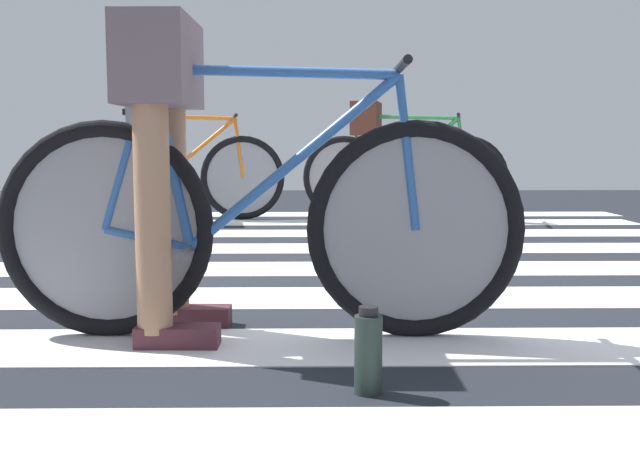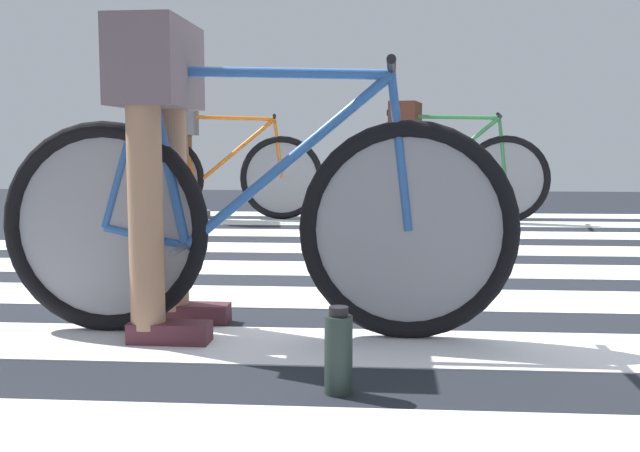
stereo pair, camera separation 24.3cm
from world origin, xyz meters
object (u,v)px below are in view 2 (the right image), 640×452
bicycle_2_of_3 (442,175)px  water_bottle (338,352)px  cyclist_1_of_3 (159,134)px  bicycle_1_of_3 (252,221)px  cyclist_3_of_3 (184,144)px  cyclist_2_of_3 (406,144)px  bicycle_3_of_3 (222,175)px

bicycle_2_of_3 → water_bottle: bicycle_2_of_3 is taller
cyclist_1_of_3 → bicycle_1_of_3: bearing=-0.0°
bicycle_1_of_3 → cyclist_1_of_3: 0.42m
cyclist_1_of_3 → bicycle_2_of_3: cyclist_1_of_3 is taller
cyclist_3_of_3 → water_bottle: 4.70m
cyclist_1_of_3 → cyclist_2_of_3: size_ratio=1.04×
cyclist_2_of_3 → bicycle_1_of_3: bearing=-87.6°
cyclist_1_of_3 → bicycle_3_of_3: cyclist_1_of_3 is taller
bicycle_1_of_3 → water_bottle: bearing=-60.0°
cyclist_2_of_3 → cyclist_1_of_3: bearing=-92.0°
cyclist_1_of_3 → cyclist_3_of_3: (-0.91, 3.82, -0.02)m
bicycle_2_of_3 → bicycle_3_of_3: size_ratio=0.99×
cyclist_3_of_3 → cyclist_1_of_3: bearing=-84.4°
cyclist_1_of_3 → bicycle_2_of_3: 4.07m
cyclist_1_of_3 → bicycle_3_of_3: size_ratio=0.60×
bicycle_1_of_3 → cyclist_2_of_3: (0.65, 3.93, 0.26)m
cyclist_3_of_3 → water_bottle: cyclist_3_of_3 is taller
bicycle_3_of_3 → water_bottle: bicycle_3_of_3 is taller
cyclist_1_of_3 → cyclist_2_of_3: bearing=77.5°
bicycle_1_of_3 → cyclist_1_of_3: bearing=180.0°
bicycle_2_of_3 → cyclist_3_of_3: cyclist_3_of_3 is taller
bicycle_3_of_3 → water_bottle: 4.62m
cyclist_2_of_3 → cyclist_3_of_3: size_ratio=0.99×
bicycle_3_of_3 → water_bottle: (1.23, -4.45, -0.28)m
bicycle_1_of_3 → cyclist_3_of_3: cyclist_3_of_3 is taller
cyclist_1_of_3 → cyclist_3_of_3: cyclist_1_of_3 is taller
cyclist_1_of_3 → bicycle_2_of_3: bearing=73.1°
cyclist_1_of_3 → bicycle_3_of_3: bearing=100.1°
water_bottle → bicycle_3_of_3: bearing=105.5°
bicycle_2_of_3 → water_bottle: size_ratio=7.56×
bicycle_2_of_3 → cyclist_3_of_3: size_ratio=1.71×
bicycle_2_of_3 → cyclist_2_of_3: (-0.30, 0.06, 0.26)m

